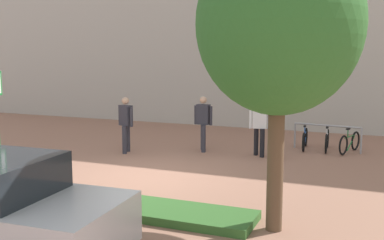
# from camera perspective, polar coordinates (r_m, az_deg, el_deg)

# --- Properties ---
(ground_plane) EXTENTS (60.00, 60.00, 0.00)m
(ground_plane) POSITION_cam_1_polar(r_m,az_deg,el_deg) (11.78, -5.60, -6.84)
(ground_plane) COLOR #936651
(building_facade) EXTENTS (28.00, 1.20, 10.00)m
(building_facade) POSITION_cam_1_polar(r_m,az_deg,el_deg) (19.76, 6.50, 13.83)
(building_facade) COLOR #B2ADA3
(building_facade) RESTS_ON ground
(planter_strip) EXTENTS (7.00, 1.10, 0.16)m
(planter_strip) POSITION_cam_1_polar(r_m,az_deg,el_deg) (9.81, -12.90, -9.63)
(planter_strip) COLOR #336028
(planter_strip) RESTS_ON ground
(tree_sidewalk) EXTENTS (2.74, 2.74, 5.04)m
(tree_sidewalk) POSITION_cam_1_polar(r_m,az_deg,el_deg) (7.89, 10.62, 11.40)
(tree_sidewalk) COLOR brown
(tree_sidewalk) RESTS_ON ground
(bike_at_sign) EXTENTS (1.66, 0.45, 0.86)m
(bike_at_sign) POSITION_cam_1_polar(r_m,az_deg,el_deg) (11.25, -22.32, -6.32)
(bike_at_sign) COLOR black
(bike_at_sign) RESTS_ON ground
(bike_rack_cluster) EXTENTS (2.10, 1.59, 0.83)m
(bike_rack_cluster) POSITION_cam_1_polar(r_m,az_deg,el_deg) (15.23, 16.21, -2.34)
(bike_rack_cluster) COLOR #99999E
(bike_rack_cluster) RESTS_ON ground
(bollard_steel) EXTENTS (0.16, 0.16, 0.90)m
(bollard_steel) POSITION_cam_1_polar(r_m,az_deg,el_deg) (13.69, 10.50, -2.88)
(bollard_steel) COLOR #ADADB2
(bollard_steel) RESTS_ON ground
(person_shirt_blue) EXTENTS (0.60, 0.36, 1.72)m
(person_shirt_blue) POSITION_cam_1_polar(r_m,az_deg,el_deg) (13.88, 8.28, -0.44)
(person_shirt_blue) COLOR black
(person_shirt_blue) RESTS_ON ground
(person_suited_dark) EXTENTS (0.61, 0.50, 1.72)m
(person_suited_dark) POSITION_cam_1_polar(r_m,az_deg,el_deg) (14.48, 1.38, 0.00)
(person_suited_dark) COLOR #2D2D38
(person_suited_dark) RESTS_ON ground
(person_suited_navy) EXTENTS (0.58, 0.47, 1.72)m
(person_suited_navy) POSITION_cam_1_polar(r_m,az_deg,el_deg) (14.38, -8.12, -0.13)
(person_suited_navy) COLOR #2D2D38
(person_suited_navy) RESTS_ON ground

